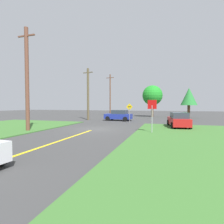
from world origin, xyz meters
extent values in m
plane|color=#3B3B3B|center=(0.00, 0.00, 0.00)|extent=(120.00, 120.00, 0.00)
cube|color=yellow|center=(0.00, -8.00, 0.01)|extent=(0.20, 14.00, 0.01)
cylinder|color=#9EA0A8|center=(5.57, -1.10, 1.17)|extent=(0.07, 0.07, 2.34)
cube|color=red|center=(5.57, -1.10, 2.41)|extent=(0.74, 0.14, 0.74)
cylinder|color=black|center=(0.53, -10.96, 0.34)|extent=(0.69, 0.26, 0.68)
cube|color=navy|center=(-0.34, 10.10, 0.64)|extent=(4.16, 2.14, 0.76)
cube|color=#2D3842|center=(-0.11, 10.09, 1.32)|extent=(2.33, 1.80, 0.60)
cylinder|color=black|center=(-1.77, 9.26, 0.34)|extent=(0.69, 0.26, 0.68)
cylinder|color=black|center=(-1.66, 11.11, 0.34)|extent=(0.69, 0.26, 0.68)
cylinder|color=black|center=(0.98, 9.09, 0.34)|extent=(0.69, 0.26, 0.68)
cylinder|color=black|center=(1.10, 10.94, 0.34)|extent=(0.69, 0.26, 0.68)
cube|color=red|center=(7.94, 3.64, 0.64)|extent=(2.20, 4.35, 0.76)
cube|color=#2D3842|center=(7.98, 3.28, 1.32)|extent=(1.77, 2.46, 0.60)
cylinder|color=black|center=(6.94, 4.95, 0.34)|extent=(0.30, 0.70, 0.68)
cylinder|color=black|center=(8.60, 5.15, 0.34)|extent=(0.30, 0.70, 0.68)
cylinder|color=black|center=(7.28, 2.13, 0.34)|extent=(0.30, 0.70, 0.68)
cylinder|color=black|center=(8.94, 2.33, 0.34)|extent=(0.30, 0.70, 0.68)
cylinder|color=brown|center=(-5.25, -3.14, 4.62)|extent=(0.34, 0.34, 9.25)
cube|color=brown|center=(-5.25, -3.14, 8.51)|extent=(1.80, 0.14, 0.12)
cylinder|color=brown|center=(-5.22, 9.78, 4.09)|extent=(0.35, 0.35, 8.17)
cube|color=brown|center=(-5.22, 9.78, 7.52)|extent=(1.79, 0.48, 0.12)
cylinder|color=brown|center=(-5.62, 22.69, 4.68)|extent=(0.27, 0.27, 9.36)
cube|color=brown|center=(-5.62, 22.69, 8.61)|extent=(1.80, 0.31, 0.12)
cylinder|color=slate|center=(1.96, 7.33, 1.07)|extent=(0.08, 0.08, 2.13)
cube|color=yellow|center=(1.96, 7.33, 2.13)|extent=(0.90, 0.17, 0.91)
cube|color=black|center=(1.96, 7.33, 2.13)|extent=(0.45, 0.11, 0.10)
cylinder|color=brown|center=(10.69, 19.35, 1.18)|extent=(0.47, 0.47, 2.35)
cone|color=#257631|center=(10.69, 19.35, 3.96)|extent=(2.93, 2.93, 3.22)
cylinder|color=brown|center=(4.02, 20.38, 1.37)|extent=(0.45, 0.45, 2.74)
sphere|color=#1F8823|center=(4.02, 20.38, 4.33)|extent=(3.98, 3.98, 3.98)
camera|label=1|loc=(6.69, -16.20, 2.35)|focal=28.52mm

